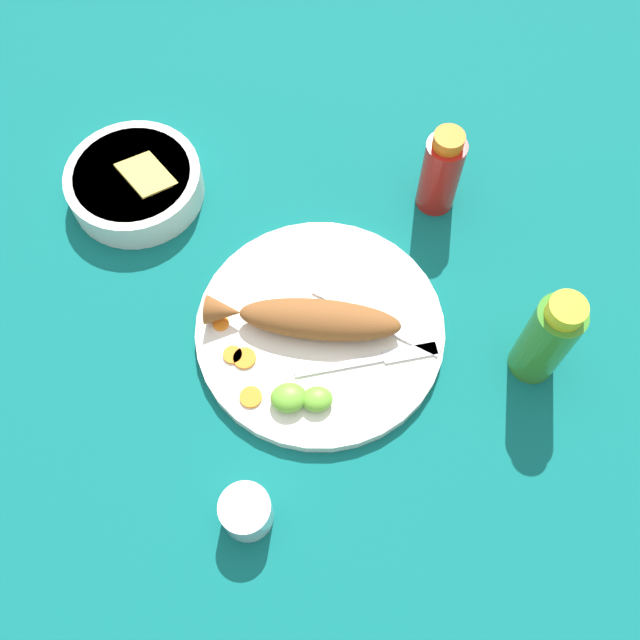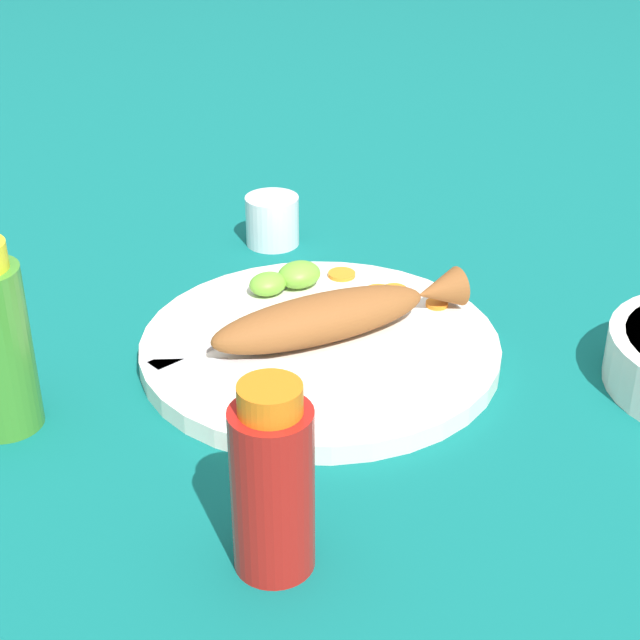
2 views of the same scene
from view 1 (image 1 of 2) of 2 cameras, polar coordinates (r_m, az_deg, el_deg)
name	(u,v)px [view 1 (image 1 of 2)]	position (r m, az deg, el deg)	size (l,w,h in m)	color
ground_plane	(320,333)	(0.94, 0.00, -1.01)	(4.00, 4.00, 0.00)	#0C605B
main_plate	(320,330)	(0.94, 0.00, -0.78)	(0.33, 0.33, 0.02)	white
fried_fish	(308,319)	(0.91, -0.94, 0.12)	(0.26, 0.09, 0.04)	brown
fork_near	(385,325)	(0.93, 5.19, -0.38)	(0.16, 0.12, 0.00)	silver
fork_far	(376,359)	(0.91, 4.53, -3.14)	(0.19, 0.03, 0.00)	silver
carrot_slice_near	(221,323)	(0.94, -7.94, -0.26)	(0.02, 0.02, 0.00)	orange
carrot_slice_mid	(245,358)	(0.91, -6.05, -3.06)	(0.03, 0.03, 0.00)	orange
carrot_slice_far	(233,355)	(0.92, -7.01, -2.78)	(0.02, 0.02, 0.00)	orange
carrot_slice_extra	(251,397)	(0.89, -5.56, -6.15)	(0.03, 0.03, 0.00)	orange
lime_wedge_main	(289,398)	(0.88, -2.52, -6.22)	(0.04, 0.04, 0.02)	#6BB233
lime_wedge_side	(317,399)	(0.88, -0.23, -6.35)	(0.04, 0.03, 0.02)	#6BB233
hot_sauce_bottle_red	(441,172)	(1.01, 9.66, 11.60)	(0.05, 0.05, 0.14)	#B21914
hot_sauce_bottle_green	(547,338)	(0.90, 17.72, -1.41)	(0.06, 0.06, 0.16)	#3D8428
salt_cup	(247,513)	(0.85, -5.89, -15.08)	(0.06, 0.06, 0.06)	silver
guacamole_bowl	(135,182)	(1.07, -14.58, 10.62)	(0.19, 0.19, 0.06)	white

